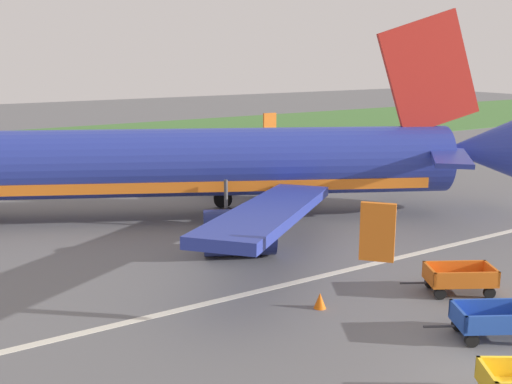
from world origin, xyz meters
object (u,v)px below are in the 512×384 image
Objects in this scene: airplane at (197,164)px; traffic_cone_near_plane at (320,300)px; baggage_cart_third_in_row at (494,321)px; baggage_cart_fourth_in_row at (460,278)px.

traffic_cone_near_plane is (-1.81, -13.38, -2.76)m from airplane.
airplane is 60.08× the size of traffic_cone_near_plane.
baggage_cart_third_in_row is (1.48, -18.20, -2.45)m from airplane.
airplane is 18.42m from baggage_cart_third_in_row.
airplane reaches higher than baggage_cart_fourth_in_row.
baggage_cart_third_in_row is at bearing -85.36° from airplane.
baggage_cart_fourth_in_row is (3.58, -15.06, -2.45)m from airplane.
traffic_cone_near_plane is at bearing 124.31° from baggage_cart_third_in_row.
baggage_cart_fourth_in_row is at bearing 56.17° from baggage_cart_third_in_row.
airplane reaches higher than baggage_cart_third_in_row.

